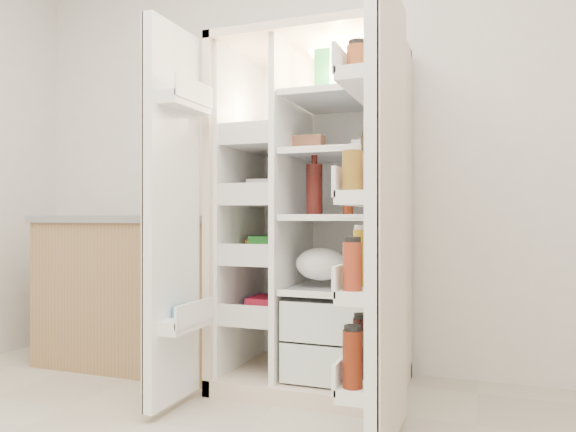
% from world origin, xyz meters
% --- Properties ---
extents(wall_back, '(4.00, 0.02, 2.70)m').
position_xyz_m(wall_back, '(0.00, 2.00, 1.35)').
color(wall_back, silver).
rests_on(wall_back, floor).
extents(refrigerator, '(0.92, 0.70, 1.80)m').
position_xyz_m(refrigerator, '(0.10, 1.65, 0.74)').
color(refrigerator, beige).
rests_on(refrigerator, floor).
extents(freezer_door, '(0.15, 0.40, 1.72)m').
position_xyz_m(freezer_door, '(-0.42, 1.05, 0.89)').
color(freezer_door, white).
rests_on(freezer_door, floor).
extents(fridge_door, '(0.17, 0.58, 1.72)m').
position_xyz_m(fridge_door, '(0.56, 0.96, 0.87)').
color(fridge_door, white).
rests_on(fridge_door, floor).
extents(kitchen_counter, '(1.22, 0.65, 0.89)m').
position_xyz_m(kitchen_counter, '(-0.99, 1.67, 0.45)').
color(kitchen_counter, '#9A704D').
rests_on(kitchen_counter, floor).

